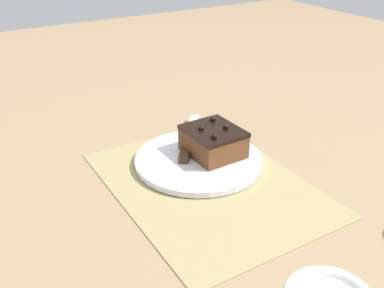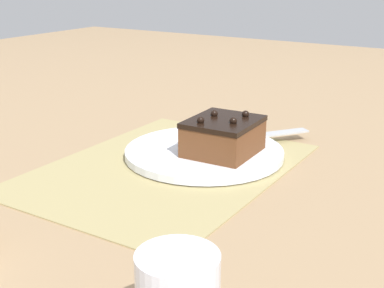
% 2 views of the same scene
% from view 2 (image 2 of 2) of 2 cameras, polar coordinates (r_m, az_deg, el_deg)
% --- Properties ---
extents(ground_plane, '(3.00, 3.00, 0.00)m').
position_cam_2_polar(ground_plane, '(0.85, -2.77, -2.62)').
color(ground_plane, '#9E7F5B').
extents(placemat_woven, '(0.46, 0.34, 0.00)m').
position_cam_2_polar(placemat_woven, '(0.85, -2.77, -2.49)').
color(placemat_woven, tan).
rests_on(placemat_woven, ground_plane).
extents(cake_plate, '(0.26, 0.26, 0.01)m').
position_cam_2_polar(cake_plate, '(0.89, 1.30, -0.88)').
color(cake_plate, white).
rests_on(cake_plate, placemat_woven).
extents(chocolate_cake, '(0.12, 0.11, 0.07)m').
position_cam_2_polar(chocolate_cake, '(0.86, 3.35, 0.87)').
color(chocolate_cake, brown).
rests_on(chocolate_cake, cake_plate).
extents(serving_knife, '(0.21, 0.16, 0.01)m').
position_cam_2_polar(serving_knife, '(0.93, 3.50, 0.68)').
color(serving_knife, '#472D19').
rests_on(serving_knife, cake_plate).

